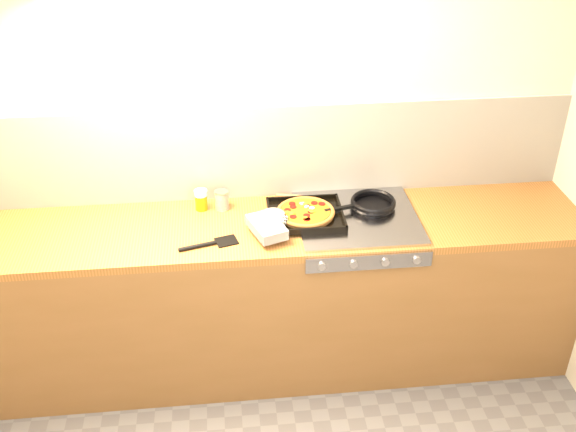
{
  "coord_description": "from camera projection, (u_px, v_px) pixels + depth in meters",
  "views": [
    {
      "loc": [
        -0.2,
        -1.72,
        2.66
      ],
      "look_at": [
        0.1,
        1.08,
        0.95
      ],
      "focal_mm": 42.0,
      "sensor_mm": 36.0,
      "label": 1
    }
  ],
  "objects": [
    {
      "name": "frying_pan",
      "position": [
        372.0,
        204.0,
        3.43
      ],
      "size": [
        0.4,
        0.28,
        0.04
      ],
      "color": "black",
      "rests_on": "stovetop"
    },
    {
      "name": "juice_glass",
      "position": [
        201.0,
        200.0,
        3.42
      ],
      "size": [
        0.08,
        0.08,
        0.11
      ],
      "color": "#CB790B",
      "rests_on": "counter_run"
    },
    {
      "name": "counter_run",
      "position": [
        269.0,
        296.0,
        3.56
      ],
      "size": [
        3.2,
        0.62,
        0.9
      ],
      "color": "brown",
      "rests_on": "ground"
    },
    {
      "name": "pizza_on_tray",
      "position": [
        295.0,
        216.0,
        3.31
      ],
      "size": [
        0.49,
        0.42,
        0.06
      ],
      "color": "black",
      "rests_on": "stovetop"
    },
    {
      "name": "black_spatula",
      "position": [
        210.0,
        244.0,
        3.16
      ],
      "size": [
        0.29,
        0.13,
        0.02
      ],
      "color": "black",
      "rests_on": "counter_run"
    },
    {
      "name": "wooden_spoon",
      "position": [
        310.0,
        197.0,
        3.54
      ],
      "size": [
        0.3,
        0.1,
        0.02
      ],
      "color": "#AA7A48",
      "rests_on": "counter_run"
    },
    {
      "name": "stovetop",
      "position": [
        357.0,
        218.0,
        3.37
      ],
      "size": [
        0.6,
        0.56,
        0.02
      ],
      "primitive_type": "cube",
      "color": "#A0A0A6",
      "rests_on": "counter_run"
    },
    {
      "name": "room_shell",
      "position": [
        262.0,
        153.0,
        3.45
      ],
      "size": [
        3.2,
        3.2,
        3.2
      ],
      "color": "white",
      "rests_on": "ground"
    },
    {
      "name": "tomato_can",
      "position": [
        222.0,
        200.0,
        3.43
      ],
      "size": [
        0.09,
        0.09,
        0.1
      ],
      "color": "#9B0C0C",
      "rests_on": "counter_run"
    }
  ]
}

